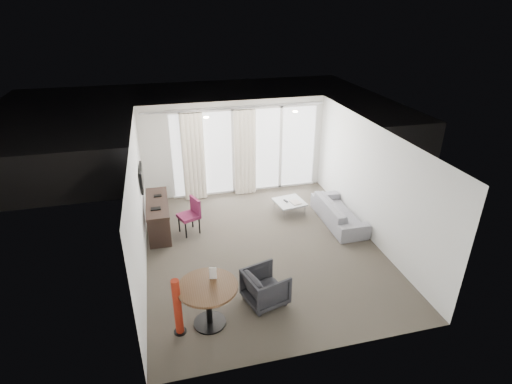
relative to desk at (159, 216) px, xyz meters
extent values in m
cube|color=#423C32|center=(2.18, -1.32, -0.38)|extent=(5.00, 6.00, 0.00)
cube|color=white|center=(2.18, -1.32, 2.22)|extent=(5.00, 6.00, 0.00)
cube|color=silver|center=(-0.32, -1.32, 0.92)|extent=(0.00, 6.00, 2.60)
cube|color=silver|center=(4.68, -1.32, 0.92)|extent=(0.00, 6.00, 2.60)
cube|color=silver|center=(2.18, -4.32, 0.92)|extent=(5.00, 0.00, 2.60)
cylinder|color=#FFE0B2|center=(1.28, 0.28, 2.21)|extent=(0.12, 0.12, 0.02)
cylinder|color=#FFE0B2|center=(3.38, 0.28, 2.21)|extent=(0.12, 0.12, 0.02)
cylinder|color=maroon|center=(0.22, -3.37, 0.15)|extent=(0.22, 0.22, 1.06)
imported|color=#242428|center=(1.79, -2.99, -0.06)|extent=(0.87, 0.86, 0.65)
imported|color=gray|center=(4.29, -0.66, -0.10)|extent=(0.74, 1.90, 0.56)
cube|color=#4D4D50|center=(2.48, 3.18, -0.44)|extent=(5.60, 3.00, 0.12)
camera|label=1|loc=(0.25, -8.47, 4.61)|focal=28.00mm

